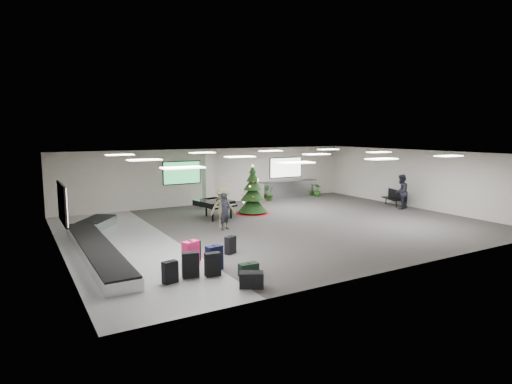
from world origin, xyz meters
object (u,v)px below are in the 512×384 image
baggage_carousel (97,244)px  traveler_bench (401,192)px  pink_suitcase (191,254)px  potted_plant_left (270,193)px  christmas_tree (253,196)px  traveler_a (225,211)px  potted_plant_right (317,190)px  service_counter (288,189)px  bench (392,197)px  traveler_b (223,208)px  grand_piano (215,203)px

baggage_carousel → traveler_bench: bearing=0.9°
pink_suitcase → potted_plant_left: potted_plant_left is taller
baggage_carousel → christmas_tree: (8.21, 3.18, 0.67)m
traveler_a → potted_plant_right: 10.94m
service_counter → traveler_a: traveler_a is taller
baggage_carousel → bench: 16.30m
traveler_a → traveler_b: 0.46m
bench → traveler_bench: 1.15m
christmas_tree → traveler_a: 3.89m
bench → traveler_b: bearing=-159.8°
traveler_bench → potted_plant_right: bearing=-101.3°
potted_plant_right → bench: bearing=-72.8°
bench → potted_plant_left: 7.12m
baggage_carousel → traveler_a: bearing=5.9°
traveler_b → traveler_bench: bearing=4.7°
christmas_tree → pink_suitcase: bearing=-132.1°
potted_plant_left → potted_plant_right: 3.62m
traveler_bench → potted_plant_right: size_ratio=2.30×
bench → potted_plant_right: size_ratio=1.87×
service_counter → christmas_tree: size_ratio=1.57×
grand_piano → potted_plant_right: size_ratio=2.49×
service_counter → pink_suitcase: 14.73m
traveler_a → baggage_carousel: bearing=159.6°
service_counter → traveler_bench: traveler_bench is taller
traveler_b → potted_plant_right: size_ratio=2.14×
service_counter → christmas_tree: 5.84m
bench → grand_piano: bearing=-170.9°
grand_piano → potted_plant_right: bearing=7.7°
baggage_carousel → traveler_bench: traveler_bench is taller
baggage_carousel → bench: (16.25, 1.24, 0.31)m
service_counter → grand_piano: (-6.86, -3.72, 0.19)m
pink_suitcase → traveler_b: bearing=32.4°
grand_piano → potted_plant_left: bearing=19.4°
pink_suitcase → grand_piano: size_ratio=0.40×
pink_suitcase → bench: bearing=-3.0°
traveler_b → potted_plant_left: traveler_b is taller
bench → potted_plant_left: bench is taller
baggage_carousel → service_counter: bearing=27.7°
bench → traveler_b: 10.80m
bench → traveler_b: (-10.79, -0.25, 0.36)m
potted_plant_left → bench: bearing=-43.8°
traveler_b → potted_plant_left: 7.67m
pink_suitcase → traveler_bench: size_ratio=0.43×
traveler_b → traveler_bench: (10.36, -0.73, 0.06)m
baggage_carousel → service_counter: (12.84, 6.73, 0.33)m
grand_piano → potted_plant_right: grand_piano is taller
grand_piano → potted_plant_left: 6.02m
bench → christmas_tree: bearing=-174.7°
service_counter → christmas_tree: christmas_tree is taller
baggage_carousel → christmas_tree: size_ratio=3.77×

